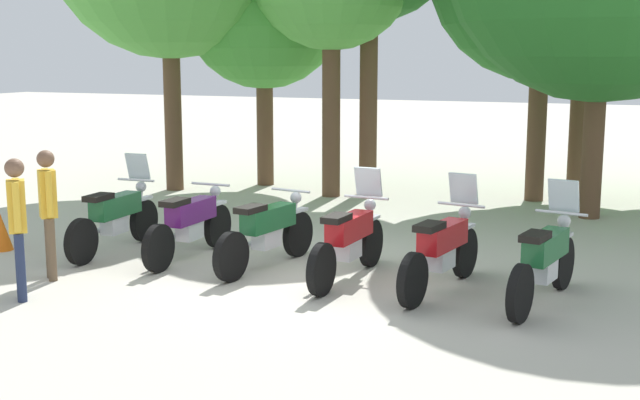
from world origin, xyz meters
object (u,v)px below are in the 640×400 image
motorcycle_5 (545,260)px  motorcycle_4 (442,249)px  person_1 (48,205)px  traffic_cone (1,232)px  motorcycle_1 (190,223)px  person_0 (17,218)px  motorcycle_3 (349,239)px  motorcycle_0 (116,216)px  motorcycle_2 (267,231)px  tree_1 (264,8)px

motorcycle_5 → motorcycle_4: bearing=96.7°
person_1 → traffic_cone: bearing=-77.3°
motorcycle_1 → person_1: person_1 is taller
motorcycle_4 → person_1: (-4.71, -1.38, 0.44)m
motorcycle_5 → person_0: (-5.64, -2.17, 0.45)m
motorcycle_1 → motorcycle_3: motorcycle_3 is taller
motorcycle_0 → motorcycle_5: bearing=-94.1°
person_0 → motorcycle_5: bearing=-21.2°
motorcycle_3 → traffic_cone: (-5.24, -0.44, -0.24)m
motorcycle_0 → person_1: (0.15, -1.57, 0.44)m
motorcycle_2 → motorcycle_3: (1.21, -0.13, 0.01)m
motorcycle_0 → motorcycle_2: motorcycle_0 is taller
motorcycle_2 → traffic_cone: motorcycle_2 is taller
motorcycle_4 → traffic_cone: (-6.46, -0.37, -0.24)m
motorcycle_1 → motorcycle_5: motorcycle_5 is taller
motorcycle_2 → motorcycle_3: size_ratio=0.99×
motorcycle_4 → traffic_cone: size_ratio=3.96×
motorcycle_3 → person_0: person_0 is taller
person_1 → tree_1: size_ratio=0.30×
motorcycle_1 → motorcycle_5: 4.86m
motorcycle_3 → tree_1: tree_1 is taller
motorcycle_4 → tree_1: size_ratio=0.39×
motorcycle_0 → motorcycle_4: same height
motorcycle_0 → motorcycle_2: bearing=-91.6°
motorcycle_0 → motorcycle_5: 6.07m
motorcycle_5 → tree_1: (-6.83, 6.72, 3.26)m
motorcycle_0 → motorcycle_5: (6.07, -0.26, 0.00)m
motorcycle_2 → person_1: (-2.28, -1.57, 0.46)m
person_1 → tree_1: tree_1 is taller
motorcycle_2 → person_1: bearing=133.4°
motorcycle_3 → tree_1: size_ratio=0.40×
motorcycle_4 → motorcycle_3: bearing=96.3°
motorcycle_1 → motorcycle_4: motorcycle_4 is taller
person_0 → motorcycle_2: bearing=8.4°
motorcycle_1 → motorcycle_4: bearing=-93.2°
motorcycle_2 → motorcycle_5: bearing=-85.3°
motorcycle_4 → motorcycle_5: 1.21m
motorcycle_3 → person_1: size_ratio=1.33×
motorcycle_0 → tree_1: tree_1 is taller
motorcycle_2 → tree_1: bearing=35.2°
person_1 → tree_1: bearing=-131.0°
motorcycle_4 → traffic_cone: motorcycle_4 is taller
motorcycle_5 → traffic_cone: 7.68m
motorcycle_0 → motorcycle_1: (1.21, 0.05, -0.01)m
tree_1 → traffic_cone: (-0.84, -7.03, -3.50)m
person_0 → motorcycle_0: bearing=57.9°
tree_1 → person_0: bearing=-82.3°
motorcycle_2 → person_0: person_0 is taller
motorcycle_3 → person_1: (-3.49, -1.44, 0.44)m
motorcycle_1 → motorcycle_3: 2.43m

